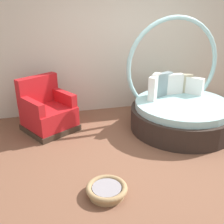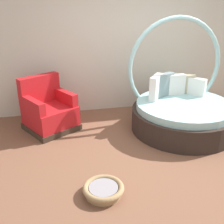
# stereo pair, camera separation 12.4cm
# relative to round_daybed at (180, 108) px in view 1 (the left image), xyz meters

# --- Properties ---
(ground_plane) EXTENTS (8.00, 8.00, 0.02)m
(ground_plane) POSITION_rel_round_daybed_xyz_m (-0.86, -0.78, -0.38)
(ground_plane) COLOR brown
(back_wall) EXTENTS (8.00, 0.12, 2.95)m
(back_wall) POSITION_rel_round_daybed_xyz_m (-0.86, 1.24, 1.10)
(back_wall) COLOR beige
(back_wall) RESTS_ON ground_plane
(round_daybed) EXTENTS (1.83, 1.83, 1.94)m
(round_daybed) POSITION_rel_round_daybed_xyz_m (0.00, 0.00, 0.00)
(round_daybed) COLOR #2D231E
(round_daybed) RESTS_ON ground_plane
(red_armchair) EXTENTS (1.09, 1.09, 0.94)m
(red_armchair) POSITION_rel_round_daybed_xyz_m (-2.34, 0.49, -0.04)
(red_armchair) COLOR #38281E
(red_armchair) RESTS_ON ground_plane
(pet_basket) EXTENTS (0.51, 0.51, 0.13)m
(pet_basket) POSITION_rel_round_daybed_xyz_m (-1.73, -1.54, -0.30)
(pet_basket) COLOR #9E7F56
(pet_basket) RESTS_ON ground_plane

